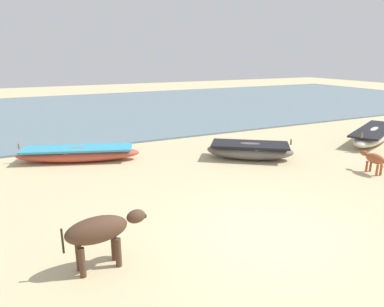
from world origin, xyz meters
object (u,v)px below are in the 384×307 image
Objects in this scene: fishing_boat_1 at (374,134)px; fishing_boat_3 at (78,154)px; calf_near_rust at (374,159)px; fishing_boat_2 at (250,150)px; cow_adult_dark at (100,231)px.

fishing_boat_1 reaches higher than fishing_boat_3.
fishing_boat_1 is 1.13× the size of fishing_boat_3.
fishing_boat_2 is at bearing 47.90° from calf_near_rust.
calf_near_rust is (2.56, -3.08, 0.15)m from fishing_boat_2.
fishing_boat_1 is 3.26× the size of cow_adult_dark.
fishing_boat_1 is at bearing -44.64° from calf_near_rust.
fishing_boat_2 is 3.20× the size of calf_near_rust.
cow_adult_dark reaches higher than fishing_boat_1.
cow_adult_dark is (-0.69, -6.88, 0.43)m from fishing_boat_3.
fishing_boat_1 reaches higher than calf_near_rust.
fishing_boat_1 is at bearing -172.51° from fishing_boat_3.
calf_near_rust is (-3.85, -2.93, 0.16)m from fishing_boat_1.
fishing_boat_3 is 2.88× the size of cow_adult_dark.
fishing_boat_3 reaches higher than calf_near_rust.
fishing_boat_2 reaches higher than fishing_boat_1.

